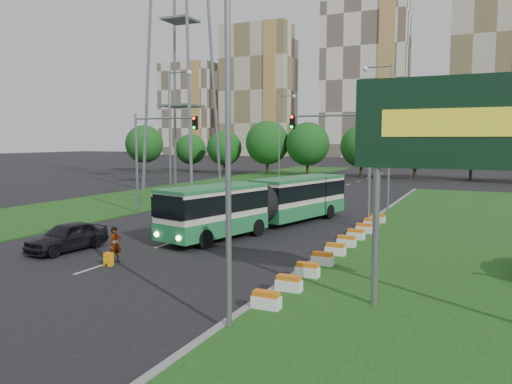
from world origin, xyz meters
The scene contains 21 objects.
ground centered at (0.00, 0.00, 0.00)m, with size 360.00×360.00×0.00m, color black.
grass_median centered at (13.00, 8.00, 0.07)m, with size 14.00×60.00×0.15m, color #184F16.
median_kerb centered at (6.05, 8.00, 0.09)m, with size 0.30×60.00×0.18m, color gray.
left_verge centered at (-18.00, 25.00, 0.05)m, with size 12.00×110.00×0.10m, color #184F16.
lane_markings centered at (-3.00, 20.00, 0.00)m, with size 0.20×100.00×0.01m, color #B5B5AE, non-canonical shape.
flower_planters centered at (6.70, 1.90, 0.45)m, with size 1.10×20.30×0.60m, color white, non-canonical shape.
billboard centered at (12.25, -6.00, 6.16)m, with size 6.00×0.37×8.00m.
traffic_mast_median centered at (4.78, 10.00, 5.35)m, with size 5.76×0.32×8.00m.
traffic_mast_left centered at (-10.38, 9.00, 5.35)m, with size 5.76×0.32×8.00m.
street_lamps centered at (-3.00, 10.00, 6.00)m, with size 36.00×60.00×12.00m, color gray, non-canonical shape.
transmission_pylon centered at (-20.00, 28.00, 22.00)m, with size 12.00×12.00×44.00m, color gray, non-canonical shape.
tree_line centered at (10.00, 55.00, 4.50)m, with size 120.00×8.00×9.00m, color #155115, non-canonical shape.
apartment_tower_west centered at (-65.00, 150.00, 24.00)m, with size 26.00×15.00×48.00m, color beige.
apartment_tower_cwest centered at (-25.00, 150.00, 26.00)m, with size 28.00×15.00×52.00m, color silver.
apartment_tower_ceast centered at (15.00, 150.00, 25.00)m, with size 25.00×15.00×50.00m, color beige.
midrise_west centered at (-95.00, 150.00, 18.00)m, with size 22.00×14.00×36.00m, color silver.
articulated_bus centered at (-0.09, 7.00, 1.72)m, with size 2.66×17.07×2.81m.
car_left_near centered at (-6.87, -3.61, 0.78)m, with size 1.84×4.57×1.56m, color black.
car_left_far centered at (-7.51, 13.90, 0.79)m, with size 1.66×4.77×1.57m, color black.
pedestrian centered at (-2.82, -4.52, 0.87)m, with size 0.63×0.42×1.74m, color gray.
shopping_trolley centered at (-2.65, -5.22, 0.31)m, with size 0.37×0.39×0.63m.
Camera 1 is at (13.34, -23.36, 5.95)m, focal length 35.00 mm.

